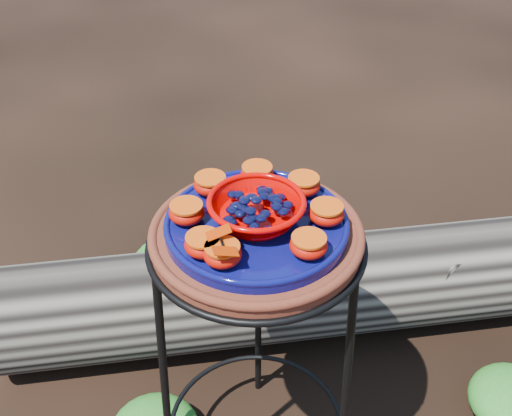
{
  "coord_description": "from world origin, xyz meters",
  "views": [
    {
      "loc": [
        0.02,
        -0.89,
        1.45
      ],
      "look_at": [
        -0.0,
        0.0,
        0.78
      ],
      "focal_mm": 45.0,
      "sensor_mm": 36.0,
      "label": 1
    }
  ],
  "objects_px": {
    "plant_stand": "(256,368)",
    "driftwood_log": "(280,290)",
    "cobalt_plate": "(256,226)",
    "terracotta_saucer": "(256,237)",
    "red_bowl": "(256,211)"
  },
  "relations": [
    {
      "from": "plant_stand",
      "to": "driftwood_log",
      "type": "distance_m",
      "value": 0.49
    },
    {
      "from": "plant_stand",
      "to": "cobalt_plate",
      "type": "xyz_separation_m",
      "value": [
        0.0,
        0.0,
        0.39
      ]
    },
    {
      "from": "terracotta_saucer",
      "to": "cobalt_plate",
      "type": "distance_m",
      "value": 0.03
    },
    {
      "from": "cobalt_plate",
      "to": "driftwood_log",
      "type": "xyz_separation_m",
      "value": [
        0.06,
        0.45,
        -0.59
      ]
    },
    {
      "from": "cobalt_plate",
      "to": "driftwood_log",
      "type": "bearing_deg",
      "value": 82.33
    },
    {
      "from": "cobalt_plate",
      "to": "driftwood_log",
      "type": "distance_m",
      "value": 0.74
    },
    {
      "from": "cobalt_plate",
      "to": "driftwood_log",
      "type": "height_order",
      "value": "cobalt_plate"
    },
    {
      "from": "terracotta_saucer",
      "to": "driftwood_log",
      "type": "distance_m",
      "value": 0.72
    },
    {
      "from": "terracotta_saucer",
      "to": "driftwood_log",
      "type": "xyz_separation_m",
      "value": [
        0.06,
        0.45,
        -0.57
      ]
    },
    {
      "from": "terracotta_saucer",
      "to": "red_bowl",
      "type": "bearing_deg",
      "value": 0.0
    },
    {
      "from": "terracotta_saucer",
      "to": "driftwood_log",
      "type": "bearing_deg",
      "value": 82.33
    },
    {
      "from": "red_bowl",
      "to": "driftwood_log",
      "type": "distance_m",
      "value": 0.77
    },
    {
      "from": "plant_stand",
      "to": "cobalt_plate",
      "type": "relative_size",
      "value": 2.14
    },
    {
      "from": "plant_stand",
      "to": "driftwood_log",
      "type": "xyz_separation_m",
      "value": [
        0.06,
        0.45,
        -0.2
      ]
    },
    {
      "from": "red_bowl",
      "to": "driftwood_log",
      "type": "xyz_separation_m",
      "value": [
        0.06,
        0.45,
        -0.63
      ]
    }
  ]
}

